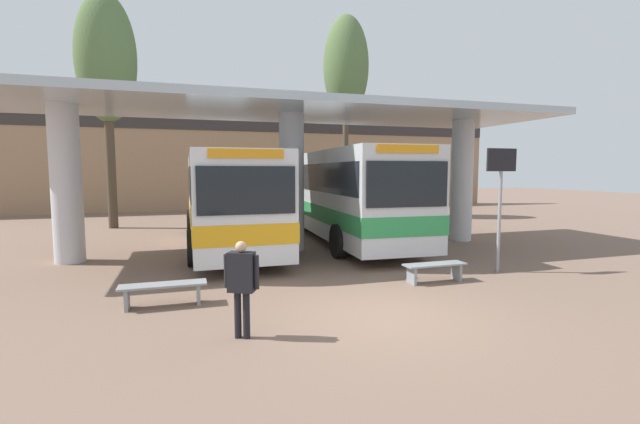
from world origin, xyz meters
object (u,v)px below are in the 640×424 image
object	(u,v)px
info_sign_platform	(501,185)
transit_bus_left_bay	(226,195)
waiting_bench_mid_platform	(163,290)
poplar_tree_behind_right	(106,60)
pedestrian_waiting	(242,279)
poplar_tree_behind_left	(346,68)
waiting_bench_near_pillar	(435,268)
transit_bus_center_bay	(343,191)

from	to	relation	value
info_sign_platform	transit_bus_left_bay	bearing A→B (deg)	133.76
waiting_bench_mid_platform	poplar_tree_behind_right	world-z (taller)	poplar_tree_behind_right
transit_bus_left_bay	pedestrian_waiting	world-z (taller)	transit_bus_left_bay
poplar_tree_behind_left	poplar_tree_behind_right	xyz separation A→B (m)	(-12.48, -1.62, -0.91)
waiting_bench_near_pillar	poplar_tree_behind_right	bearing A→B (deg)	124.09
transit_bus_left_bay	info_sign_platform	bearing A→B (deg)	134.06
info_sign_platform	poplar_tree_behind_right	distance (m)	18.05
poplar_tree_behind_right	transit_bus_left_bay	bearing A→B (deg)	-52.44
transit_bus_center_bay	pedestrian_waiting	size ratio (longest dim) A/B	7.01
waiting_bench_mid_platform	info_sign_platform	world-z (taller)	info_sign_platform
poplar_tree_behind_right	waiting_bench_mid_platform	bearing A→B (deg)	-78.11
waiting_bench_near_pillar	pedestrian_waiting	xyz separation A→B (m)	(-4.95, -2.13, 0.64)
transit_bus_left_bay	waiting_bench_near_pillar	xyz separation A→B (m)	(4.31, -7.21, -1.49)
poplar_tree_behind_left	waiting_bench_mid_platform	bearing A→B (deg)	-122.74
waiting_bench_near_pillar	poplar_tree_behind_left	world-z (taller)	poplar_tree_behind_left
transit_bus_left_bay	waiting_bench_mid_platform	bearing A→B (deg)	75.26
transit_bus_left_bay	info_sign_platform	xyz separation A→B (m)	(6.52, -6.80, 0.51)
info_sign_platform	pedestrian_waiting	xyz separation A→B (m)	(-7.15, -2.54, -1.36)
waiting_bench_mid_platform	waiting_bench_near_pillar	bearing A→B (deg)	-0.00
info_sign_platform	poplar_tree_behind_left	size ratio (longest dim) A/B	0.28
transit_bus_center_bay	pedestrian_waiting	world-z (taller)	transit_bus_center_bay
info_sign_platform	waiting_bench_mid_platform	bearing A→B (deg)	-177.24
transit_bus_center_bay	poplar_tree_behind_right	bearing A→B (deg)	-32.88
transit_bus_left_bay	waiting_bench_near_pillar	world-z (taller)	transit_bus_left_bay
info_sign_platform	poplar_tree_behind_right	world-z (taller)	poplar_tree_behind_right
poplar_tree_behind_left	transit_bus_center_bay	bearing A→B (deg)	-111.44
waiting_bench_mid_platform	poplar_tree_behind_left	world-z (taller)	poplar_tree_behind_left
pedestrian_waiting	poplar_tree_behind_left	world-z (taller)	poplar_tree_behind_left
poplar_tree_behind_left	poplar_tree_behind_right	distance (m)	12.62
waiting_bench_mid_platform	pedestrian_waiting	bearing A→B (deg)	-58.67
waiting_bench_near_pillar	poplar_tree_behind_right	size ratio (longest dim) A/B	0.14
transit_bus_left_bay	waiting_bench_near_pillar	distance (m)	8.53
transit_bus_left_bay	poplar_tree_behind_left	size ratio (longest dim) A/B	0.99
waiting_bench_mid_platform	poplar_tree_behind_left	bearing A→B (deg)	57.26
transit_bus_center_bay	poplar_tree_behind_left	bearing A→B (deg)	-108.82
transit_bus_left_bay	info_sign_platform	size ratio (longest dim) A/B	3.51
poplar_tree_behind_left	waiting_bench_near_pillar	bearing A→B (deg)	-102.80
waiting_bench_near_pillar	info_sign_platform	world-z (taller)	info_sign_platform
waiting_bench_mid_platform	info_sign_platform	xyz separation A→B (m)	(8.45, 0.41, 2.00)
pedestrian_waiting	transit_bus_left_bay	bearing A→B (deg)	112.90
waiting_bench_mid_platform	poplar_tree_behind_right	bearing A→B (deg)	101.89
transit_bus_center_bay	transit_bus_left_bay	bearing A→B (deg)	-2.60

